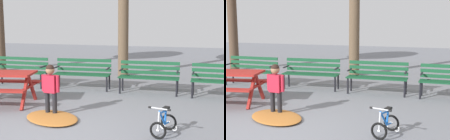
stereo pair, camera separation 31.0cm
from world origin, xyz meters
TOP-DOWN VIEW (x-y plane):
  - ground at (0.00, 0.00)m, footprint 36.00×36.00m
  - park_bench_far_left at (-2.56, 3.70)m, footprint 1.60×0.47m
  - park_bench_left at (-0.67, 3.79)m, footprint 1.63×0.57m
  - park_bench_right at (1.24, 3.76)m, footprint 1.61×0.49m
  - child_standing at (-0.39, 1.16)m, footprint 0.41×0.18m
  - kids_bicycle at (2.00, 0.65)m, footprint 0.48×0.62m
  - leaf_pile at (-0.26, 0.92)m, footprint 1.55×1.44m

SIDE VIEW (x-z plane):
  - ground at x=0.00m, z-range 0.00..0.00m
  - leaf_pile at x=-0.26m, z-range 0.00..0.07m
  - kids_bicycle at x=2.00m, z-range -0.07..0.47m
  - park_bench_far_left at x=-2.56m, z-range 0.08..0.94m
  - park_bench_left at x=-0.67m, z-range 0.08..0.94m
  - park_bench_right at x=1.24m, z-range 0.08..0.94m
  - child_standing at x=-0.39m, z-range 0.10..1.17m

